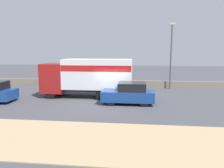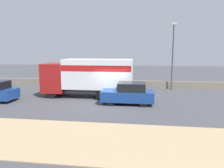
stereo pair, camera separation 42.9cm
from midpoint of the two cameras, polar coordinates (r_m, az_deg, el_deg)
The scene contains 6 objects.
ground_plane at distance 16.31m, azimuth -1.13°, elevation -5.07°, with size 80.00×80.00×0.00m, color #47474C.
dirt_shoulder_foreground at distance 9.98m, azimuth -6.48°, elevation -14.26°, with size 60.00×4.47×0.04m.
stone_wall_backdrop at distance 23.32m, azimuth 1.25°, elevation 0.10°, with size 60.00×0.35×0.74m.
street_lamp at distance 22.61m, azimuth 14.68°, elevation 8.34°, with size 0.56×0.28×6.57m.
box_truck at distance 18.33m, azimuth -6.76°, elevation 2.40°, with size 7.46×2.35×3.18m.
car_hatchback at distance 16.08m, azimuth 3.69°, elevation -2.46°, with size 3.81×1.76×1.59m.
Camera 1 is at (1.91, -15.71, 3.94)m, focal length 35.00 mm.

